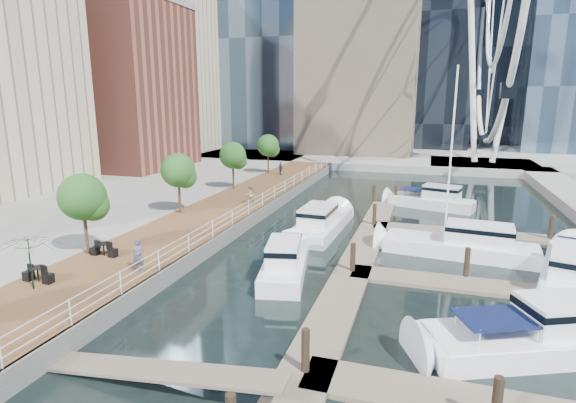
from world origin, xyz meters
The scene contains 15 objects.
ground centered at (0.00, 0.00, 0.00)m, with size 520.00×520.00×0.00m, color black.
boardwalk centered at (-9.00, 15.00, 0.50)m, with size 6.00×60.00×1.00m, color brown.
seawall centered at (-6.00, 15.00, 0.50)m, with size 0.25×60.00×1.00m, color #595954.
land_far centered at (0.00, 102.00, 0.50)m, with size 200.00×114.00×1.00m, color gray.
pier centered at (14.00, 52.00, 0.50)m, with size 14.00×12.00×1.00m, color gray.
railing centered at (-6.10, 15.00, 1.52)m, with size 0.10×60.00×1.05m, color white, non-canonical shape.
floating_docks centered at (7.97, 9.98, 0.49)m, with size 16.00×34.00×2.60m.
midrise_condos centered at (-33.57, 26.82, 13.42)m, with size 19.00×67.00×28.00m.
street_trees centered at (-11.40, 14.00, 4.29)m, with size 2.60×42.60×4.60m.
cafe_tables centered at (-10.40, -2.00, 1.37)m, with size 2.50×13.70×0.74m.
yacht_foreground centered at (11.33, 2.24, 0.00)m, with size 2.73×10.19×2.15m, color white, non-canonical shape.
pedestrian_near centered at (-6.92, 2.49, 1.88)m, with size 0.64×0.42×1.75m, color #484A60.
pedestrian_mid centered at (-7.34, 18.36, 1.81)m, with size 0.79×0.61×1.62m, color gray.
pedestrian_far centered at (-9.59, 33.21, 1.74)m, with size 0.87×0.36×1.48m, color #383E47.
moored_yachts centered at (7.73, 11.62, 0.00)m, with size 19.54×37.62×11.50m.
Camera 1 is at (6.64, -15.63, 9.51)m, focal length 28.00 mm.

